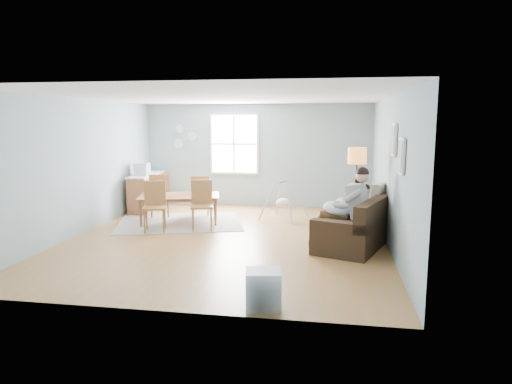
% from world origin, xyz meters
% --- Properties ---
extents(room, '(8.40, 9.40, 3.90)m').
position_xyz_m(room, '(0.00, 0.00, 2.42)').
color(room, olive).
extents(window, '(1.32, 0.08, 1.62)m').
position_xyz_m(window, '(-0.60, 3.46, 1.65)').
color(window, white).
rests_on(window, room).
extents(pictures, '(0.05, 1.34, 0.74)m').
position_xyz_m(pictures, '(2.97, -1.05, 1.85)').
color(pictures, white).
rests_on(pictures, room).
extents(wall_plates, '(0.67, 0.02, 0.66)m').
position_xyz_m(wall_plates, '(-2.00, 3.47, 1.83)').
color(wall_plates, '#99B1B8').
rests_on(wall_plates, room).
extents(sofa, '(1.67, 2.43, 0.91)m').
position_xyz_m(sofa, '(2.51, -0.04, 0.32)').
color(sofa, black).
rests_on(sofa, room).
extents(green_throw, '(1.21, 1.12, 0.04)m').
position_xyz_m(green_throw, '(2.69, 0.69, 0.57)').
color(green_throw, '#114E1C').
rests_on(green_throw, sofa).
extents(beige_pillow, '(0.34, 0.55, 0.53)m').
position_xyz_m(beige_pillow, '(2.88, 0.43, 0.82)').
color(beige_pillow, tan).
rests_on(beige_pillow, sofa).
extents(father, '(1.10, 0.65, 1.47)m').
position_xyz_m(father, '(2.27, -0.30, 0.78)').
color(father, '#949497').
rests_on(father, sofa).
extents(nursing_pillow, '(0.74, 0.73, 0.23)m').
position_xyz_m(nursing_pillow, '(2.11, -0.24, 0.70)').
color(nursing_pillow, silver).
rests_on(nursing_pillow, father).
extents(infant, '(0.22, 0.41, 0.15)m').
position_xyz_m(infant, '(2.12, -0.20, 0.80)').
color(infant, silver).
rests_on(infant, nursing_pillow).
extents(toddler, '(0.58, 0.43, 0.86)m').
position_xyz_m(toddler, '(2.50, 0.18, 0.76)').
color(toddler, white).
rests_on(toddler, sofa).
extents(floor_lamp, '(0.35, 0.35, 1.75)m').
position_xyz_m(floor_lamp, '(2.44, 0.48, 1.45)').
color(floor_lamp, black).
rests_on(floor_lamp, room).
extents(storage_cube, '(0.49, 0.45, 0.47)m').
position_xyz_m(storage_cube, '(1.17, -3.20, 0.24)').
color(storage_cube, silver).
rests_on(storage_cube, room).
extents(rug, '(3.17, 2.74, 0.01)m').
position_xyz_m(rug, '(-1.36, 1.14, 0.01)').
color(rug, gray).
rests_on(rug, room).
extents(dining_table, '(1.96, 1.41, 0.62)m').
position_xyz_m(dining_table, '(-1.36, 1.14, 0.31)').
color(dining_table, brown).
rests_on(dining_table, rug).
extents(chair_sw, '(0.58, 0.58, 1.03)m').
position_xyz_m(chair_sw, '(-1.63, 0.37, 0.59)').
color(chair_sw, brown).
rests_on(chair_sw, rug).
extents(chair_se, '(0.57, 0.57, 1.03)m').
position_xyz_m(chair_se, '(-0.70, 0.66, 0.59)').
color(chair_se, brown).
rests_on(chair_se, rug).
extents(chair_nw, '(0.60, 0.60, 1.04)m').
position_xyz_m(chair_nw, '(-2.01, 1.62, 0.60)').
color(chair_nw, brown).
rests_on(chair_nw, rug).
extents(chair_ne, '(0.54, 0.54, 0.98)m').
position_xyz_m(chair_ne, '(-1.10, 1.91, 0.56)').
color(chair_ne, brown).
rests_on(chair_ne, rug).
extents(counter, '(0.59, 1.68, 0.92)m').
position_xyz_m(counter, '(-2.70, 2.50, 0.47)').
color(counter, brown).
rests_on(counter, room).
extents(monitor, '(0.33, 0.32, 0.30)m').
position_xyz_m(monitor, '(-2.67, 2.19, 1.07)').
color(monitor, '#ADADB2').
rests_on(monitor, counter).
extents(baby_swing, '(1.12, 1.13, 0.89)m').
position_xyz_m(baby_swing, '(0.89, 1.91, 0.40)').
color(baby_swing, '#ADADB2').
rests_on(baby_swing, room).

